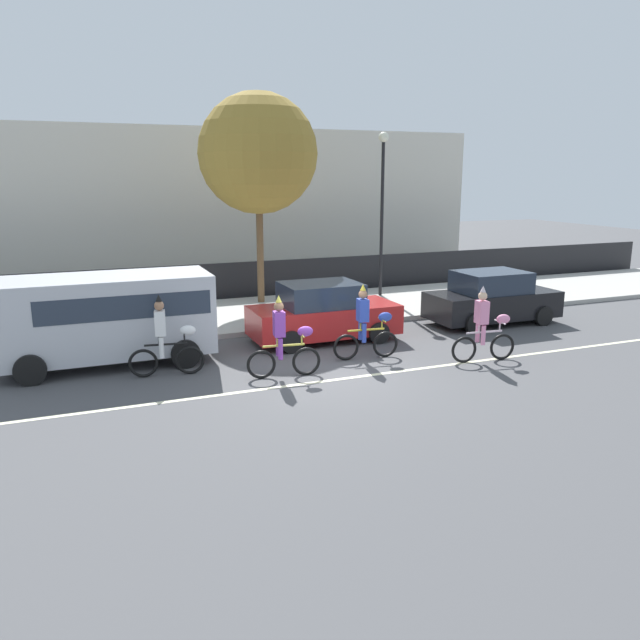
# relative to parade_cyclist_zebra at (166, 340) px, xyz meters

# --- Properties ---
(ground_plane) EXTENTS (80.00, 80.00, 0.00)m
(ground_plane) POSITION_rel_parade_cyclist_zebra_xyz_m (3.35, -1.24, -0.84)
(ground_plane) COLOR #4C4C4F
(road_centre_line) EXTENTS (36.00, 0.14, 0.01)m
(road_centre_line) POSITION_rel_parade_cyclist_zebra_xyz_m (3.35, -1.74, -0.84)
(road_centre_line) COLOR beige
(road_centre_line) RESTS_ON ground
(sidewalk_curb) EXTENTS (60.00, 5.00, 0.15)m
(sidewalk_curb) POSITION_rel_parade_cyclist_zebra_xyz_m (3.35, 5.26, -0.77)
(sidewalk_curb) COLOR #ADAAA3
(sidewalk_curb) RESTS_ON ground
(fence_line) EXTENTS (40.00, 0.08, 1.40)m
(fence_line) POSITION_rel_parade_cyclist_zebra_xyz_m (3.35, 8.16, -0.14)
(fence_line) COLOR black
(fence_line) RESTS_ON ground
(building_backdrop) EXTENTS (28.00, 8.00, 6.52)m
(building_backdrop) POSITION_rel_parade_cyclist_zebra_xyz_m (2.60, 16.76, 2.42)
(building_backdrop) COLOR beige
(building_backdrop) RESTS_ON ground
(parade_cyclist_zebra) EXTENTS (1.71, 0.52, 1.92)m
(parade_cyclist_zebra) POSITION_rel_parade_cyclist_zebra_xyz_m (0.00, 0.00, 0.00)
(parade_cyclist_zebra) COLOR black
(parade_cyclist_zebra) RESTS_ON ground
(parade_cyclist_purple) EXTENTS (1.71, 0.52, 1.92)m
(parade_cyclist_purple) POSITION_rel_parade_cyclist_zebra_xyz_m (2.47, -1.10, 0.00)
(parade_cyclist_purple) COLOR black
(parade_cyclist_purple) RESTS_ON ground
(parade_cyclist_cobalt) EXTENTS (1.72, 0.50, 1.92)m
(parade_cyclist_cobalt) POSITION_rel_parade_cyclist_zebra_xyz_m (4.86, -0.49, 0.00)
(parade_cyclist_cobalt) COLOR black
(parade_cyclist_cobalt) RESTS_ON ground
(parade_cyclist_pink) EXTENTS (1.72, 0.51, 1.92)m
(parade_cyclist_pink) POSITION_rel_parade_cyclist_zebra_xyz_m (7.46, -1.79, 0.00)
(parade_cyclist_pink) COLOR black
(parade_cyclist_pink) RESTS_ON ground
(parked_van_silver) EXTENTS (5.00, 2.22, 2.18)m
(parked_van_silver) POSITION_rel_parade_cyclist_zebra_xyz_m (-1.13, 1.46, 0.44)
(parked_van_silver) COLOR silver
(parked_van_silver) RESTS_ON ground
(parked_car_red) EXTENTS (4.10, 1.92, 1.64)m
(parked_car_red) POSITION_rel_parade_cyclist_zebra_xyz_m (4.51, 1.55, -0.06)
(parked_car_red) COLOR #AD1E1E
(parked_car_red) RESTS_ON ground
(parked_car_black) EXTENTS (4.10, 1.92, 1.64)m
(parked_car_black) POSITION_rel_parade_cyclist_zebra_xyz_m (10.18, 1.53, -0.06)
(parked_car_black) COLOR black
(parked_car_black) RESTS_ON ground
(street_lamp_post) EXTENTS (0.36, 0.36, 5.86)m
(street_lamp_post) POSITION_rel_parade_cyclist_zebra_xyz_m (8.77, 6.29, 3.15)
(street_lamp_post) COLOR black
(street_lamp_post) RESTS_ON sidewalk_curb
(street_tree_near_lamp) EXTENTS (4.04, 4.04, 7.10)m
(street_tree_near_lamp) POSITION_rel_parade_cyclist_zebra_xyz_m (4.29, 6.77, 4.38)
(street_tree_near_lamp) COLOR brown
(street_tree_near_lamp) RESTS_ON sidewalk_curb
(pedestrian_onlooker) EXTENTS (0.32, 0.20, 1.62)m
(pedestrian_onlooker) POSITION_rel_parade_cyclist_zebra_xyz_m (1.16, 4.15, 0.17)
(pedestrian_onlooker) COLOR #33333D
(pedestrian_onlooker) RESTS_ON sidewalk_curb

